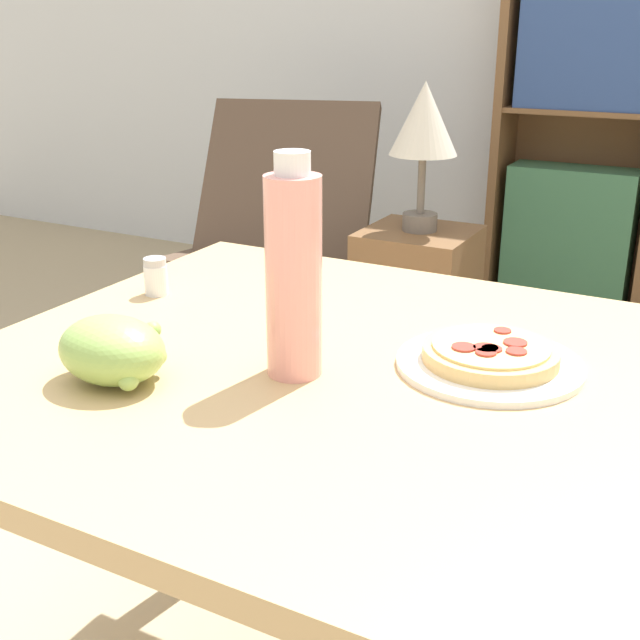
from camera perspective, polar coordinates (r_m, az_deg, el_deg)
The scene contains 9 objects.
dining_table at distance 1.13m, azimuth 4.15°, elevation -8.02°, with size 1.16×0.92×0.72m.
pizza_on_plate at distance 1.12m, azimuth 12.00°, elevation -2.66°, with size 0.25×0.25×0.04m.
grape_bunch at distance 1.08m, azimuth -14.45°, elevation -2.07°, with size 0.15×0.13×0.09m.
drink_bottle at distance 1.04m, azimuth -1.77°, elevation 3.37°, with size 0.07×0.07×0.30m.
salt_shaker at distance 1.41m, azimuth -11.60°, elevation 3.05°, with size 0.04×0.04×0.06m.
lounge_chair_near at distance 2.96m, azimuth -3.11°, elevation 3.26°, with size 0.81×0.91×0.88m.
bookshelf at distance 3.39m, azimuth 18.08°, elevation 12.79°, with size 0.64×0.28×1.67m.
side_table at distance 2.66m, azimuth 6.83°, elevation 0.71°, with size 0.34×0.34×0.54m.
table_lamp at distance 2.52m, azimuth 7.41°, elevation 13.53°, with size 0.21×0.21×0.46m.
Camera 1 is at (0.40, -0.85, 1.17)m, focal length 45.00 mm.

